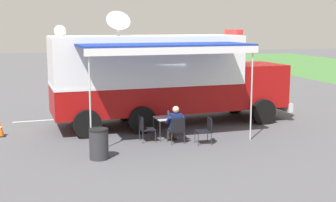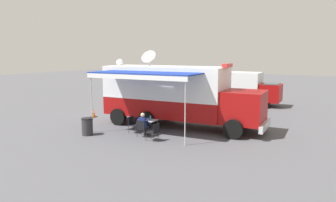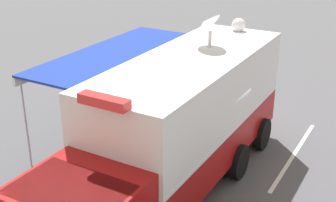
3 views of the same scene
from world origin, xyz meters
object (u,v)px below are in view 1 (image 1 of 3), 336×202
(water_bottle, at_px, (168,114))
(trash_bin, at_px, (99,144))
(folding_chair_spare_by_truck, at_px, (206,129))
(folding_table, at_px, (167,119))
(command_truck, at_px, (165,76))
(support_truck, at_px, (129,68))
(car_behind_truck, at_px, (181,85))
(traffic_cone, at_px, (0,129))
(seated_responder, at_px, (175,123))
(folding_chair_at_table, at_px, (177,128))
(folding_chair_beside_table, at_px, (145,127))

(water_bottle, distance_m, trash_bin, 3.34)
(water_bottle, xyz_separation_m, folding_chair_spare_by_truck, (1.15, 0.99, -0.32))
(folding_table, bearing_deg, folding_chair_spare_by_truck, 44.95)
(command_truck, distance_m, support_truck, 9.74)
(folding_chair_spare_by_truck, xyz_separation_m, car_behind_truck, (-8.05, 1.47, 0.37))
(folding_table, bearing_deg, trash_bin, -52.81)
(command_truck, distance_m, traffic_cone, 6.38)
(folding_chair_spare_by_truck, height_order, support_truck, support_truck)
(seated_responder, bearing_deg, folding_chair_spare_by_truck, 64.22)
(seated_responder, height_order, support_truck, support_truck)
(folding_chair_spare_by_truck, height_order, seated_responder, seated_responder)
(command_truck, relative_size, folding_chair_spare_by_truck, 11.09)
(support_truck, distance_m, car_behind_truck, 5.31)
(command_truck, bearing_deg, water_bottle, -11.01)
(command_truck, height_order, support_truck, command_truck)
(seated_responder, distance_m, trash_bin, 3.00)
(folding_chair_at_table, bearing_deg, command_truck, 173.41)
(folding_chair_spare_by_truck, height_order, traffic_cone, folding_chair_spare_by_truck)
(support_truck, bearing_deg, command_truck, -1.12)
(folding_chair_beside_table, height_order, seated_responder, seated_responder)
(traffic_cone, xyz_separation_m, support_truck, (-10.20, 6.33, 1.11))
(folding_chair_beside_table, xyz_separation_m, trash_bin, (1.67, -1.71, -0.06))
(seated_responder, distance_m, support_truck, 12.57)
(folding_chair_spare_by_truck, relative_size, car_behind_truck, 0.19)
(water_bottle, bearing_deg, car_behind_truck, 160.29)
(command_truck, distance_m, trash_bin, 5.35)
(support_truck, bearing_deg, folding_table, -3.22)
(seated_responder, bearing_deg, folding_chair_at_table, 4.38)
(trash_bin, bearing_deg, water_bottle, 127.65)
(water_bottle, distance_m, car_behind_truck, 7.32)
(folding_chair_spare_by_truck, bearing_deg, seated_responder, -115.78)
(traffic_cone, bearing_deg, folding_table, 73.07)
(folding_table, xyz_separation_m, traffic_cone, (-1.72, -5.66, -0.39))
(command_truck, relative_size, water_bottle, 43.08)
(folding_chair_beside_table, distance_m, seated_responder, 1.04)
(trash_bin, bearing_deg, folding_chair_at_table, 112.96)
(water_bottle, xyz_separation_m, traffic_cone, (-1.64, -5.73, -0.55))
(folding_chair_at_table, distance_m, traffic_cone, 6.32)
(folding_chair_at_table, bearing_deg, car_behind_truck, 162.82)
(water_bottle, height_order, folding_chair_beside_table, water_bottle)
(seated_responder, bearing_deg, support_truck, 177.48)
(trash_bin, bearing_deg, traffic_cone, -139.74)
(command_truck, xyz_separation_m, seated_responder, (2.81, -0.36, -1.29))
(folding_chair_at_table, height_order, seated_responder, seated_responder)
(folding_table, height_order, folding_chair_spare_by_truck, folding_chair_spare_by_truck)
(folding_chair_at_table, relative_size, folding_chair_beside_table, 1.00)
(car_behind_truck, bearing_deg, folding_chair_at_table, -17.18)
(folding_chair_at_table, distance_m, seated_responder, 0.23)
(folding_chair_at_table, relative_size, car_behind_truck, 0.19)
(folding_chair_at_table, relative_size, trash_bin, 0.96)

